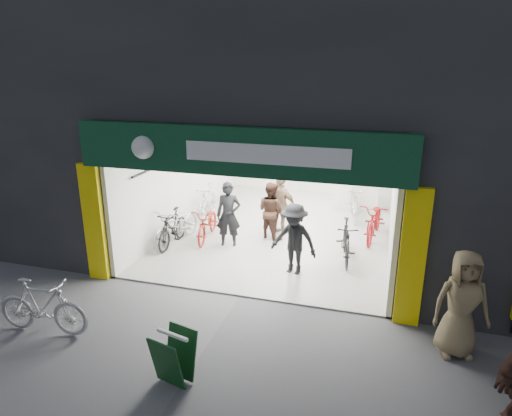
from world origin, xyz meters
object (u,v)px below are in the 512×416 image
at_px(bike_right_front, 346,241).
at_px(pedestrian_near, 461,304).
at_px(sandwich_board, 174,356).
at_px(parked_bike, 42,306).
at_px(bike_left_front, 177,225).

distance_m(bike_right_front, pedestrian_near, 3.82).
height_order(bike_right_front, sandwich_board, bike_right_front).
height_order(parked_bike, pedestrian_near, pedestrian_near).
bearing_deg(sandwich_board, bike_left_front, 128.99).
xyz_separation_m(pedestrian_near, sandwich_board, (-4.13, -1.96, -0.46)).
xyz_separation_m(bike_right_front, parked_bike, (-4.82, -4.56, 0.02)).
bearing_deg(bike_left_front, sandwich_board, -55.80).
xyz_separation_m(bike_right_front, pedestrian_near, (2.12, -3.15, 0.41)).
xyz_separation_m(bike_left_front, bike_right_front, (4.36, 0.13, 0.00)).
xyz_separation_m(bike_right_front, sandwich_board, (-2.01, -5.12, -0.05)).
bearing_deg(bike_right_front, bike_left_front, 172.97).
height_order(bike_right_front, pedestrian_near, pedestrian_near).
bearing_deg(parked_bike, pedestrian_near, -82.65).
xyz_separation_m(parked_bike, sandwich_board, (2.81, -0.55, -0.07)).
height_order(bike_left_front, pedestrian_near, pedestrian_near).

